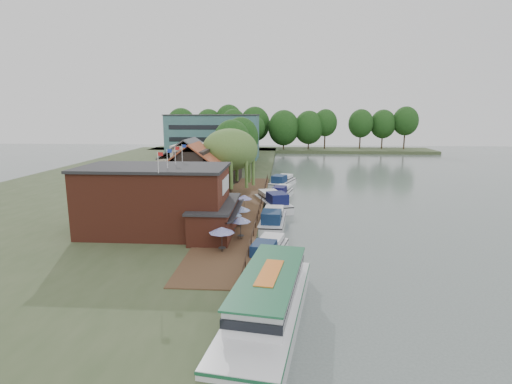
{
  "coord_description": "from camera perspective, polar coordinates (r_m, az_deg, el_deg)",
  "views": [
    {
      "loc": [
        -2.28,
        -41.95,
        13.82
      ],
      "look_at": [
        -6.0,
        12.0,
        3.0
      ],
      "focal_mm": 28.0,
      "sensor_mm": 36.0,
      "label": 1
    }
  ],
  "objects": [
    {
      "name": "cottage_a",
      "position": [
        58.02,
        -8.77,
        2.69
      ],
      "size": [
        8.6,
        7.6,
        8.5
      ],
      "primitive_type": null,
      "color": "black",
      "rests_on": "land_bank"
    },
    {
      "name": "bank_tree_4",
      "position": [
        127.27,
        -1.08,
        7.86
      ],
      "size": [
        6.54,
        6.54,
        10.32
      ],
      "primitive_type": null,
      "color": "#143811",
      "rests_on": "land_bank"
    },
    {
      "name": "pub",
      "position": [
        43.57,
        -11.75,
        -1.08
      ],
      "size": [
        20.0,
        11.0,
        7.3
      ],
      "primitive_type": null,
      "color": "maroon",
      "rests_on": "land_bank"
    },
    {
      "name": "umbrella_0",
      "position": [
        37.28,
        -4.9,
        -6.75
      ],
      "size": [
        2.41,
        2.41,
        2.38
      ],
      "primitive_type": null,
      "color": "navy",
      "rests_on": "quay_deck"
    },
    {
      "name": "ground",
      "position": [
        44.23,
        6.75,
        -6.98
      ],
      "size": [
        260.0,
        260.0,
        0.0
      ],
      "primitive_type": "plane",
      "color": "#525F5C",
      "rests_on": "ground"
    },
    {
      "name": "bank_tree_5",
      "position": [
        137.91,
        -0.15,
        8.39
      ],
      "size": [
        6.86,
        6.86,
        11.58
      ],
      "primitive_type": null,
      "color": "#143811",
      "rests_on": "land_bank"
    },
    {
      "name": "cruiser_0",
      "position": [
        38.5,
        1.72,
        -8.02
      ],
      "size": [
        4.64,
        9.43,
        2.16
      ],
      "primitive_type": null,
      "rotation": [
        0.0,
        0.0,
        -0.2
      ],
      "color": "silver",
      "rests_on": "ground"
    },
    {
      "name": "umbrella_2",
      "position": [
        43.22,
        -3.34,
        -4.18
      ],
      "size": [
        2.03,
        2.03,
        2.38
      ],
      "primitive_type": null,
      "color": "navy",
      "rests_on": "quay_deck"
    },
    {
      "name": "quay_deck",
      "position": [
        53.81,
        -2.27,
        -2.43
      ],
      "size": [
        6.0,
        50.0,
        0.1
      ],
      "primitive_type": "cube",
      "color": "#47301E",
      "rests_on": "land_bank"
    },
    {
      "name": "bank_tree_1",
      "position": [
        93.63,
        -2.17,
        7.07
      ],
      "size": [
        8.25,
        8.25,
        11.79
      ],
      "primitive_type": null,
      "color": "#143811",
      "rests_on": "land_bank"
    },
    {
      "name": "bank_tree_2",
      "position": [
        102.0,
        -1.56,
        7.14
      ],
      "size": [
        6.62,
        6.62,
        10.79
      ],
      "primitive_type": null,
      "color": "#143811",
      "rests_on": "land_bank"
    },
    {
      "name": "bank_tree_3",
      "position": [
        120.05,
        -3.2,
        8.49
      ],
      "size": [
        7.41,
        7.41,
        13.86
      ],
      "primitive_type": null,
      "color": "#143811",
      "rests_on": "land_bank"
    },
    {
      "name": "willow",
      "position": [
        61.98,
        -3.72,
        4.24
      ],
      "size": [
        8.6,
        8.6,
        10.43
      ],
      "primitive_type": null,
      "color": "#476B2D",
      "rests_on": "land_bank"
    },
    {
      "name": "cottage_b",
      "position": [
        68.34,
        -9.41,
        3.96
      ],
      "size": [
        9.6,
        8.6,
        8.5
      ],
      "primitive_type": null,
      "color": "beige",
      "rests_on": "land_bank"
    },
    {
      "name": "land_bank",
      "position": [
        82.87,
        -15.66,
        1.64
      ],
      "size": [
        50.0,
        140.0,
        1.0
      ],
      "primitive_type": "cube",
      "color": "#384728",
      "rests_on": "ground"
    },
    {
      "name": "quay_rail",
      "position": [
        53.97,
        0.63,
        -1.88
      ],
      "size": [
        0.2,
        49.0,
        1.0
      ],
      "primitive_type": null,
      "color": "black",
      "rests_on": "land_bank"
    },
    {
      "name": "umbrella_3",
      "position": [
        45.33,
        -2.28,
        -3.44
      ],
      "size": [
        2.37,
        2.37,
        2.38
      ],
      "primitive_type": null,
      "color": "navy",
      "rests_on": "quay_deck"
    },
    {
      "name": "cottage_c",
      "position": [
        76.35,
        -4.93,
        4.83
      ],
      "size": [
        7.6,
        7.6,
        8.5
      ],
      "primitive_type": null,
      "color": "black",
      "rests_on": "land_bank"
    },
    {
      "name": "hotel_block",
      "position": [
        113.87,
        -6.09,
        7.89
      ],
      "size": [
        25.4,
        12.4,
        12.3
      ],
      "primitive_type": null,
      "color": "#38666B",
      "rests_on": "land_bank"
    },
    {
      "name": "swan",
      "position": [
        33.98,
        4.78,
        -12.32
      ],
      "size": [
        0.44,
        0.44,
        0.44
      ],
      "primitive_type": "sphere",
      "color": "white",
      "rests_on": "ground"
    },
    {
      "name": "umbrella_5",
      "position": [
        51.2,
        -1.7,
        -1.71
      ],
      "size": [
        2.08,
        2.08,
        2.38
      ],
      "primitive_type": null,
      "color": "navy",
      "rests_on": "quay_deck"
    },
    {
      "name": "cruiser_2",
      "position": [
        58.51,
        2.43,
        -1.02
      ],
      "size": [
        6.82,
        11.36,
        2.66
      ],
      "primitive_type": null,
      "rotation": [
        0.0,
        0.0,
        0.33
      ],
      "color": "silver",
      "rests_on": "ground"
    },
    {
      "name": "tour_boat",
      "position": [
        27.14,
        1.63,
        -15.21
      ],
      "size": [
        6.64,
        16.06,
        3.41
      ],
      "primitive_type": null,
      "rotation": [
        0.0,
        0.0,
        -0.15
      ],
      "color": "silver",
      "rests_on": "ground"
    },
    {
      "name": "bank_tree_0",
      "position": [
        86.4,
        -3.45,
        6.54
      ],
      "size": [
        8.09,
        8.09,
        11.33
      ],
      "primitive_type": null,
      "color": "#143811",
      "rests_on": "land_bank"
    },
    {
      "name": "cruiser_4",
      "position": [
        75.73,
        3.79,
        1.69
      ],
      "size": [
        6.15,
        10.37,
        2.39
      ],
      "primitive_type": null,
      "rotation": [
        0.0,
        0.0,
        -0.32
      ],
      "color": "white",
      "rests_on": "ground"
    },
    {
      "name": "umbrella_1",
      "position": [
        40.76,
        -2.21,
        -5.13
      ],
      "size": [
        2.12,
        2.12,
        2.38
      ],
      "primitive_type": null,
      "color": "navy",
      "rests_on": "quay_deck"
    },
    {
      "name": "cruiser_3",
      "position": [
        65.99,
        3.69,
        0.14
      ],
      "size": [
        4.73,
        9.3,
        2.12
      ],
      "primitive_type": null,
      "rotation": [
        0.0,
        0.0,
        -0.22
      ],
      "color": "white",
      "rests_on": "ground"
    },
    {
      "name": "umbrella_4",
      "position": [
        49.38,
        -3.14,
        -2.21
      ],
      "size": [
        2.1,
        2.1,
        2.38
      ],
      "primitive_type": null,
      "color": "navy",
      "rests_on": "quay_deck"
    },
    {
      "name": "cruiser_1",
      "position": [
        48.96,
        2.42,
        -3.62
      ],
      "size": [
        3.8,
        10.17,
        2.43
      ],
      "primitive_type": null,
      "rotation": [
        0.0,
        0.0,
        -0.06
      ],
      "color": "silver",
      "rests_on": "ground"
    }
  ]
}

